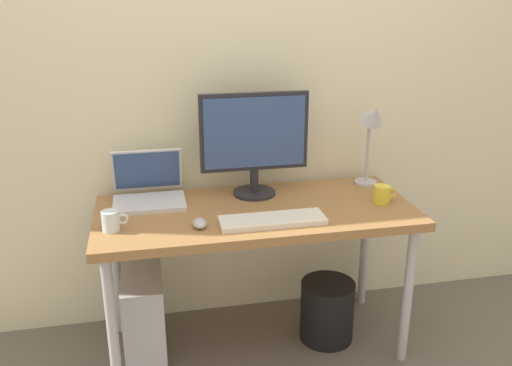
# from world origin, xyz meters

# --- Properties ---
(ground_plane) EXTENTS (6.00, 6.00, 0.00)m
(ground_plane) POSITION_xyz_m (0.00, 0.00, 0.00)
(ground_plane) COLOR #665B51
(back_wall) EXTENTS (4.40, 0.04, 2.60)m
(back_wall) POSITION_xyz_m (0.00, 0.37, 1.30)
(back_wall) COLOR beige
(back_wall) RESTS_ON ground_plane
(desk) EXTENTS (1.40, 0.61, 0.71)m
(desk) POSITION_xyz_m (0.00, 0.00, 0.64)
(desk) COLOR olive
(desk) RESTS_ON ground_plane
(monitor) EXTENTS (0.50, 0.20, 0.48)m
(monitor) POSITION_xyz_m (0.03, 0.18, 0.98)
(monitor) COLOR #232328
(monitor) RESTS_ON desk
(laptop) EXTENTS (0.32, 0.28, 0.23)m
(laptop) POSITION_xyz_m (-0.46, 0.19, 0.77)
(laptop) COLOR silver
(laptop) RESTS_ON desk
(desk_lamp) EXTENTS (0.11, 0.16, 0.42)m
(desk_lamp) POSITION_xyz_m (0.60, 0.18, 1.00)
(desk_lamp) COLOR #B2B2B7
(desk_lamp) RESTS_ON desk
(keyboard) EXTENTS (0.44, 0.14, 0.02)m
(keyboard) POSITION_xyz_m (0.03, -0.17, 0.72)
(keyboard) COLOR silver
(keyboard) RESTS_ON desk
(mouse) EXTENTS (0.06, 0.09, 0.03)m
(mouse) POSITION_xyz_m (-0.27, -0.15, 0.72)
(mouse) COLOR #B2B2B7
(mouse) RESTS_ON desk
(coffee_mug) EXTENTS (0.11, 0.08, 0.08)m
(coffee_mug) POSITION_xyz_m (0.57, -0.05, 0.75)
(coffee_mug) COLOR yellow
(coffee_mug) RESTS_ON desk
(glass_cup) EXTENTS (0.11, 0.07, 0.08)m
(glass_cup) POSITION_xyz_m (-0.61, -0.11, 0.75)
(glass_cup) COLOR silver
(glass_cup) RESTS_ON desk
(computer_tower) EXTENTS (0.18, 0.36, 0.42)m
(computer_tower) POSITION_xyz_m (-0.52, 0.02, 0.21)
(computer_tower) COLOR #B2B2B7
(computer_tower) RESTS_ON ground_plane
(wastebasket) EXTENTS (0.26, 0.26, 0.30)m
(wastebasket) POSITION_xyz_m (0.35, -0.02, 0.15)
(wastebasket) COLOR black
(wastebasket) RESTS_ON ground_plane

